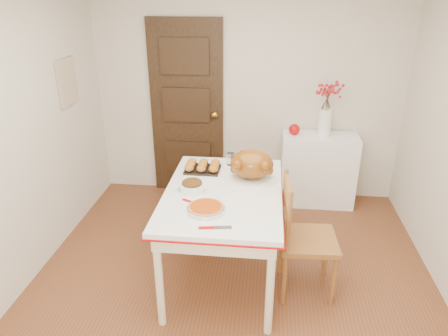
# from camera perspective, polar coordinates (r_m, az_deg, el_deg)

# --- Properties ---
(floor) EXTENTS (3.50, 4.00, 0.00)m
(floor) POSITION_cam_1_polar(r_m,az_deg,el_deg) (3.56, 0.83, -17.74)
(floor) COLOR #623015
(floor) RESTS_ON ground
(wall_back) EXTENTS (3.50, 0.00, 2.50)m
(wall_back) POSITION_cam_1_polar(r_m,az_deg,el_deg) (4.79, 3.24, 10.40)
(wall_back) COLOR beige
(wall_back) RESTS_ON ground
(door_back) EXTENTS (0.85, 0.06, 2.06)m
(door_back) POSITION_cam_1_polar(r_m,az_deg,el_deg) (4.90, -5.12, 8.00)
(door_back) COLOR black
(door_back) RESTS_ON ground
(photo_board) EXTENTS (0.03, 0.35, 0.45)m
(photo_board) POSITION_cam_1_polar(r_m,az_deg,el_deg) (4.41, -20.85, 11.06)
(photo_board) COLOR beige
(photo_board) RESTS_ON ground
(sideboard) EXTENTS (0.84, 0.37, 0.84)m
(sideboard) POSITION_cam_1_polar(r_m,az_deg,el_deg) (4.88, 12.79, -0.25)
(sideboard) COLOR white
(sideboard) RESTS_ON floor
(kitchen_table) EXTENTS (0.96, 1.40, 0.84)m
(kitchen_table) POSITION_cam_1_polar(r_m,az_deg,el_deg) (3.56, -0.09, -9.20)
(kitchen_table) COLOR white
(kitchen_table) RESTS_ON floor
(chair_oak) EXTENTS (0.47, 0.47, 1.02)m
(chair_oak) POSITION_cam_1_polar(r_m,az_deg,el_deg) (3.44, 11.60, -9.36)
(chair_oak) COLOR #98602C
(chair_oak) RESTS_ON floor
(berry_vase) EXTENTS (0.33, 0.33, 0.63)m
(berry_vase) POSITION_cam_1_polar(r_m,az_deg,el_deg) (4.64, 13.92, 8.04)
(berry_vase) COLOR white
(berry_vase) RESTS_ON sideboard
(apple) EXTENTS (0.12, 0.12, 0.12)m
(apple) POSITION_cam_1_polar(r_m,az_deg,el_deg) (4.68, 9.67, 5.29)
(apple) COLOR #B0080A
(apple) RESTS_ON sideboard
(turkey_platter) EXTENTS (0.51, 0.45, 0.27)m
(turkey_platter) POSITION_cam_1_polar(r_m,az_deg,el_deg) (3.48, 3.85, 0.31)
(turkey_platter) COLOR brown
(turkey_platter) RESTS_ON kitchen_table
(pumpkin_pie) EXTENTS (0.33, 0.33, 0.06)m
(pumpkin_pie) POSITION_cam_1_polar(r_m,az_deg,el_deg) (3.05, -2.52, -5.49)
(pumpkin_pie) COLOR #A73D0A
(pumpkin_pie) RESTS_ON kitchen_table
(stuffing_dish) EXTENTS (0.30, 0.27, 0.10)m
(stuffing_dish) POSITION_cam_1_polar(r_m,az_deg,el_deg) (3.34, -4.42, -2.43)
(stuffing_dish) COLOR #532D0F
(stuffing_dish) RESTS_ON kitchen_table
(rolls_tray) EXTENTS (0.31, 0.25, 0.08)m
(rolls_tray) POSITION_cam_1_polar(r_m,az_deg,el_deg) (3.70, -2.98, 0.24)
(rolls_tray) COLOR #B55C1C
(rolls_tray) RESTS_ON kitchen_table
(pie_server) EXTENTS (0.24, 0.10, 0.01)m
(pie_server) POSITION_cam_1_polar(r_m,az_deg,el_deg) (2.86, -1.23, -8.22)
(pie_server) COLOR silver
(pie_server) RESTS_ON kitchen_table
(carving_knife) EXTENTS (0.23, 0.15, 0.01)m
(carving_knife) POSITION_cam_1_polar(r_m,az_deg,el_deg) (3.17, -4.05, -4.84)
(carving_knife) COLOR silver
(carving_knife) RESTS_ON kitchen_table
(drinking_glass) EXTENTS (0.07, 0.07, 0.12)m
(drinking_glass) POSITION_cam_1_polar(r_m,az_deg,el_deg) (3.81, 0.92, 1.26)
(drinking_glass) COLOR white
(drinking_glass) RESTS_ON kitchen_table
(shaker_pair) EXTENTS (0.09, 0.04, 0.08)m
(shaker_pair) POSITION_cam_1_polar(r_m,az_deg,el_deg) (3.84, 5.43, 1.05)
(shaker_pair) COLOR white
(shaker_pair) RESTS_ON kitchen_table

